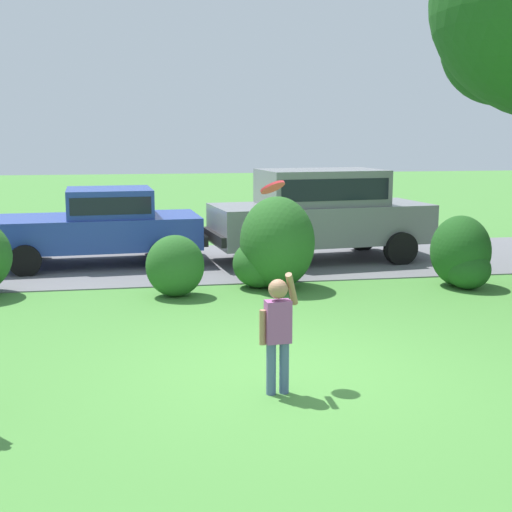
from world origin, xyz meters
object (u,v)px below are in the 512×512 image
parked_sedan (99,224)px  frisbee (273,187)px  parked_suv (321,210)px  child_thrower (278,327)px

parked_sedan → frisbee: 7.55m
parked_sedan → parked_suv: size_ratio=0.93×
child_thrower → parked_sedan: bearing=105.3°
frisbee → parked_suv: bearing=70.7°
child_thrower → frisbee: 1.51m
parked_suv → frisbee: (-2.37, -6.79, 1.01)m
parked_sedan → parked_suv: 4.58m
child_thrower → frisbee: bearing=84.1°
parked_suv → frisbee: frisbee is taller
parked_suv → frisbee: size_ratio=15.77×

